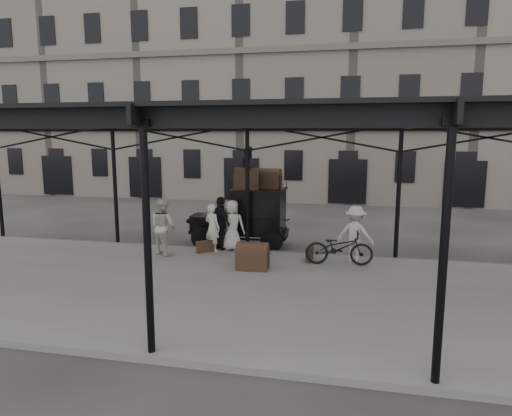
{
  "coord_description": "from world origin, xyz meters",
  "views": [
    {
      "loc": [
        3.59,
        -13.18,
        4.17
      ],
      "look_at": [
        0.39,
        1.6,
        1.7
      ],
      "focal_mm": 32.0,
      "sensor_mm": 36.0,
      "label": 1
    }
  ],
  "objects": [
    {
      "name": "bicycle",
      "position": [
        3.21,
        0.75,
        0.69
      ],
      "size": [
        2.12,
        0.9,
        1.08
      ],
      "primitive_type": "imported",
      "rotation": [
        0.0,
        0.0,
        1.66
      ],
      "color": "black",
      "rests_on": "platform"
    },
    {
      "name": "steamer_trunk_roof_near",
      "position": [
        -0.21,
        2.8,
        2.51
      ],
      "size": [
        0.94,
        0.63,
        0.65
      ],
      "primitive_type": null,
      "rotation": [
        0.0,
        0.0,
        0.1
      ],
      "color": "#422C1E",
      "rests_on": "taxi"
    },
    {
      "name": "building_frontage",
      "position": [
        0.0,
        18.0,
        7.0
      ],
      "size": [
        64.0,
        8.0,
        14.0
      ],
      "primitive_type": "cube",
      "color": "slate",
      "rests_on": "ground"
    },
    {
      "name": "platform",
      "position": [
        0.0,
        -2.0,
        0.07
      ],
      "size": [
        28.0,
        8.0,
        0.15
      ],
      "primitive_type": "cube",
      "color": "slate",
      "rests_on": "ground"
    },
    {
      "name": "suitcase_upright",
      "position": [
        2.28,
        1.0,
        0.38
      ],
      "size": [
        0.21,
        0.61,
        0.45
      ],
      "primitive_type": "cube",
      "rotation": [
        0.0,
        0.0,
        -0.1
      ],
      "color": "#422C1E",
      "rests_on": "platform"
    },
    {
      "name": "wicker_hamper",
      "position": [
        0.45,
        -0.01,
        0.4
      ],
      "size": [
        0.68,
        0.56,
        0.5
      ],
      "primitive_type": "cube",
      "rotation": [
        0.0,
        0.0,
        0.21
      ],
      "color": "brown",
      "rests_on": "platform"
    },
    {
      "name": "steamer_trunk_platform",
      "position": [
        0.69,
        -0.28,
        0.49
      ],
      "size": [
        0.97,
        0.62,
        0.69
      ],
      "primitive_type": null,
      "rotation": [
        0.0,
        0.0,
        0.05
      ],
      "color": "#422C1E",
      "rests_on": "platform"
    },
    {
      "name": "porter_centre",
      "position": [
        -0.49,
        1.8,
        1.03
      ],
      "size": [
        0.86,
        0.56,
        1.76
      ],
      "primitive_type": "imported",
      "rotation": [
        0.0,
        0.0,
        3.15
      ],
      "color": "beige",
      "rests_on": "platform"
    },
    {
      "name": "porter_left",
      "position": [
        -1.12,
        1.5,
        0.98
      ],
      "size": [
        0.71,
        0.61,
        1.65
      ],
      "primitive_type": "imported",
      "rotation": [
        0.0,
        0.0,
        2.72
      ],
      "color": "beige",
      "rests_on": "platform"
    },
    {
      "name": "porter_official",
      "position": [
        -0.91,
        1.8,
        1.09
      ],
      "size": [
        1.11,
        1.09,
        1.87
      ],
      "primitive_type": "imported",
      "rotation": [
        0.0,
        0.0,
        2.38
      ],
      "color": "black",
      "rests_on": "platform"
    },
    {
      "name": "canopy",
      "position": [
        0.0,
        -1.72,
        4.6
      ],
      "size": [
        22.5,
        9.0,
        4.74
      ],
      "color": "black",
      "rests_on": "ground"
    },
    {
      "name": "ground",
      "position": [
        0.0,
        0.0,
        0.0
      ],
      "size": [
        120.0,
        120.0,
        0.0
      ],
      "primitive_type": "plane",
      "color": "#383533",
      "rests_on": "ground"
    },
    {
      "name": "suitcase_flat",
      "position": [
        -1.34,
        1.29,
        0.35
      ],
      "size": [
        0.56,
        0.5,
        0.4
      ],
      "primitive_type": "cube",
      "rotation": [
        0.0,
        0.0,
        0.69
      ],
      "color": "#422C1E",
      "rests_on": "platform"
    },
    {
      "name": "porter_midleft",
      "position": [
        -2.61,
        0.8,
        1.1
      ],
      "size": [
        1.16,
        1.08,
        1.9
      ],
      "primitive_type": "imported",
      "rotation": [
        0.0,
        0.0,
        2.63
      ],
      "color": "beige",
      "rests_on": "platform"
    },
    {
      "name": "porter_roof",
      "position": [
        -0.16,
        2.95,
        2.95
      ],
      "size": [
        0.69,
        0.83,
        1.54
      ],
      "primitive_type": "imported",
      "rotation": [
        0.0,
        0.0,
        1.42
      ],
      "color": "black",
      "rests_on": "taxi"
    },
    {
      "name": "porter_right",
      "position": [
        3.68,
        1.21,
        1.05
      ],
      "size": [
        1.29,
        0.94,
        1.79
      ],
      "primitive_type": "imported",
      "rotation": [
        0.0,
        0.0,
        2.88
      ],
      "color": "beige",
      "rests_on": "platform"
    },
    {
      "name": "steamer_trunk_roof_far",
      "position": [
        0.54,
        3.25,
        2.49
      ],
      "size": [
        0.91,
        0.63,
        0.62
      ],
      "primitive_type": null,
      "rotation": [
        0.0,
        0.0,
        -0.15
      ],
      "color": "#422C1E",
      "rests_on": "taxi"
    },
    {
      "name": "taxi",
      "position": [
        -0.12,
        3.04,
        1.2
      ],
      "size": [
        3.65,
        1.55,
        2.18
      ],
      "color": "black",
      "rests_on": "ground"
    }
  ]
}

